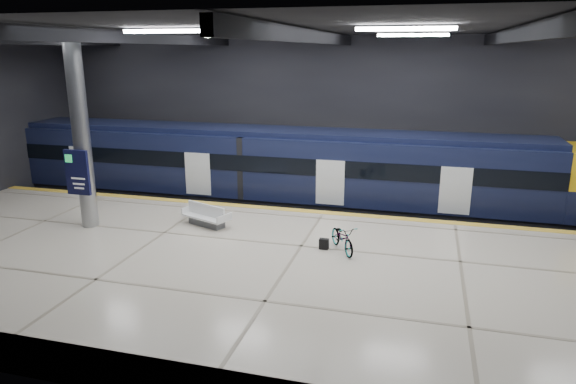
% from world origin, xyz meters
% --- Properties ---
extents(ground, '(30.00, 30.00, 0.00)m').
position_xyz_m(ground, '(0.00, 0.00, 0.00)').
color(ground, black).
rests_on(ground, ground).
extents(room_shell, '(30.10, 16.10, 8.05)m').
position_xyz_m(room_shell, '(-0.00, 0.00, 5.72)').
color(room_shell, black).
rests_on(room_shell, ground).
extents(platform, '(30.00, 11.00, 1.10)m').
position_xyz_m(platform, '(0.00, -2.50, 0.55)').
color(platform, beige).
rests_on(platform, ground).
extents(safety_strip, '(30.00, 0.40, 0.01)m').
position_xyz_m(safety_strip, '(0.00, 2.75, 1.11)').
color(safety_strip, yellow).
rests_on(safety_strip, platform).
extents(rails, '(30.00, 1.52, 0.16)m').
position_xyz_m(rails, '(0.00, 5.50, 0.08)').
color(rails, gray).
rests_on(rails, ground).
extents(train, '(29.40, 2.84, 3.79)m').
position_xyz_m(train, '(-1.21, 5.50, 2.06)').
color(train, black).
rests_on(train, ground).
extents(bench, '(2.00, 1.39, 0.82)m').
position_xyz_m(bench, '(-3.85, 0.09, 1.39)').
color(bench, '#595B60').
rests_on(bench, platform).
extents(bicycle, '(1.40, 1.77, 0.90)m').
position_xyz_m(bicycle, '(1.37, -1.07, 1.55)').
color(bicycle, '#99999E').
rests_on(bicycle, platform).
extents(pannier_bag, '(0.31, 0.19, 0.35)m').
position_xyz_m(pannier_bag, '(0.77, -1.07, 1.28)').
color(pannier_bag, black).
rests_on(pannier_bag, platform).
extents(info_column, '(0.90, 0.78, 6.90)m').
position_xyz_m(info_column, '(-8.00, -1.03, 4.46)').
color(info_column, '#9EA0A5').
rests_on(info_column, platform).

